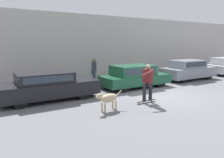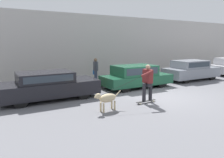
{
  "view_description": "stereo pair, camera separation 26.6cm",
  "coord_description": "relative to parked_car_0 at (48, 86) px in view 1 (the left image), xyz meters",
  "views": [
    {
      "loc": [
        -7.59,
        -7.29,
        2.6
      ],
      "look_at": [
        -2.34,
        0.73,
        0.95
      ],
      "focal_mm": 35.0,
      "sensor_mm": 36.0,
      "label": 1
    },
    {
      "loc": [
        -7.36,
        -7.44,
        2.6
      ],
      "look_at": [
        -2.34,
        0.73,
        0.95
      ],
      "focal_mm": 35.0,
      "sensor_mm": 36.0,
      "label": 2
    }
  ],
  "objects": [
    {
      "name": "fire_hydrant",
      "position": [
        2.7,
        0.79,
        -0.3
      ],
      "size": [
        0.18,
        0.18,
        0.63
      ],
      "color": "gold",
      "rests_on": "ground_plane"
    },
    {
      "name": "parked_car_2",
      "position": [
        9.71,
        0.0,
        0.04
      ],
      "size": [
        4.08,
        1.8,
        1.35
      ],
      "rotation": [
        0.0,
        0.0,
        -0.03
      ],
      "color": "black",
      "rests_on": "ground_plane"
    },
    {
      "name": "parked_car_1",
      "position": [
        4.98,
        0.0,
        0.01
      ],
      "size": [
        4.1,
        1.87,
        1.28
      ],
      "rotation": [
        0.0,
        0.0,
        -0.04
      ],
      "color": "black",
      "rests_on": "ground_plane"
    },
    {
      "name": "dog",
      "position": [
        1.39,
        -2.86,
        -0.14
      ],
      "size": [
        1.25,
        0.43,
        0.75
      ],
      "rotation": [
        0.0,
        0.0,
        3.28
      ],
      "color": "tan",
      "rests_on": "ground_plane"
    },
    {
      "name": "skateboarder",
      "position": [
        3.41,
        -2.81,
        0.3
      ],
      "size": [
        2.89,
        0.63,
        1.64
      ],
      "rotation": [
        0.0,
        0.0,
        3.15
      ],
      "color": "beige",
      "rests_on": "ground_plane"
    },
    {
      "name": "pedestrian_with_bag",
      "position": [
        3.39,
        1.92,
        0.32
      ],
      "size": [
        0.21,
        0.62,
        1.51
      ],
      "rotation": [
        0.0,
        0.0,
        -0.1
      ],
      "color": "#3D4760",
      "rests_on": "sidewalk_curb"
    },
    {
      "name": "back_wall",
      "position": [
        4.75,
        3.69,
        1.56
      ],
      "size": [
        32.0,
        0.3,
        4.37
      ],
      "color": "#B2ADA8",
      "rests_on": "ground_plane"
    },
    {
      "name": "ground_plane",
      "position": [
        4.75,
        -2.32,
        -0.63
      ],
      "size": [
        36.0,
        36.0,
        0.0
      ],
      "primitive_type": "plane",
      "color": "slate"
    },
    {
      "name": "parked_car_0",
      "position": [
        0.0,
        0.0,
        0.0
      ],
      "size": [
        4.4,
        1.91,
        1.26
      ],
      "rotation": [
        0.0,
        0.0,
        -0.03
      ],
      "color": "black",
      "rests_on": "ground_plane"
    },
    {
      "name": "sidewalk_curb",
      "position": [
        4.75,
        2.28,
        -0.57
      ],
      "size": [
        30.0,
        2.48,
        0.11
      ],
      "color": "gray",
      "rests_on": "ground_plane"
    }
  ]
}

